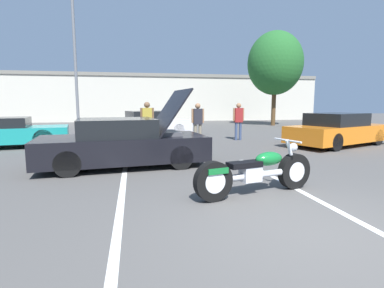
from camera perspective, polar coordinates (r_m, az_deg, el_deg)
The scene contains 14 objects.
ground_plane at distance 4.35m, azimuth 22.32°, elevation -15.36°, with size 80.00×80.00×0.00m, color #514F4C.
parking_stripe_foreground at distance 5.62m, azimuth -13.25°, elevation -9.62°, with size 0.12×5.77×0.01m, color white.
parking_stripe_middle at distance 6.41m, azimuth 18.40°, elevation -7.65°, with size 0.12×5.77×0.01m, color white.
far_building at distance 30.16m, azimuth -6.82°, elevation 8.98°, with size 32.00×4.20×4.40m.
light_pole at distance 20.75m, azimuth -21.20°, elevation 15.56°, with size 1.21×0.28×8.55m.
tree_background at distance 23.67m, azimuth 15.55°, elevation 14.57°, with size 4.03×4.03×6.92m.
motorcycle at distance 5.61m, azimuth 12.16°, elevation -5.27°, with size 2.47×0.91×0.98m.
show_car_hood_open at distance 8.16m, azimuth -12.83°, elevation 0.15°, with size 4.49×2.43×2.04m.
parked_car_right_row at distance 13.13m, azimuth 26.04°, elevation 2.35°, with size 4.88×3.30×1.29m.
parked_car_left_row at distance 13.35m, azimuth -32.17°, elevation 1.83°, with size 4.67×2.57×1.14m.
parked_car_mid_row at distance 15.81m, azimuth -8.15°, elevation 3.81°, with size 4.45×2.90×1.27m.
spectator_near_motorcycle at distance 13.73m, azimuth 8.84°, elevation 4.88°, with size 0.52×0.22×1.68m.
spectator_by_show_car at distance 11.60m, azimuth -8.52°, elevation 4.51°, with size 0.52×0.23×1.72m.
spectator_midground at distance 12.26m, azimuth 1.10°, elevation 4.61°, with size 0.52×0.22×1.67m.
Camera 1 is at (-2.27, -3.31, 1.66)m, focal length 28.00 mm.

